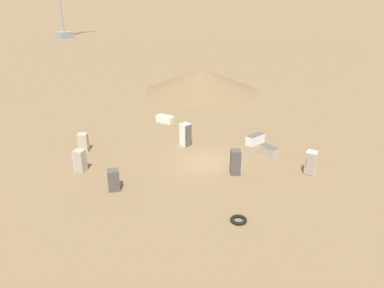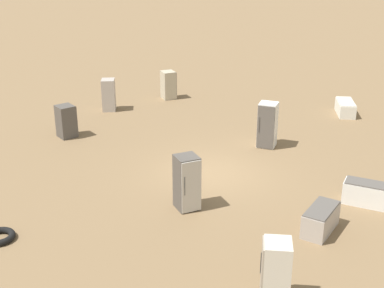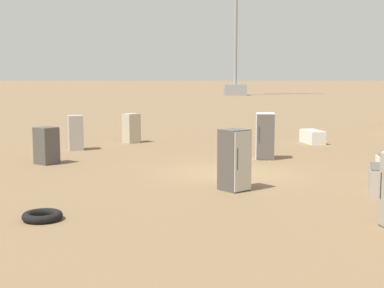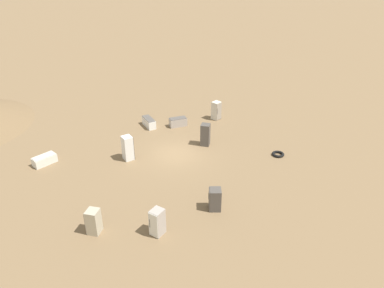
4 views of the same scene
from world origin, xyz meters
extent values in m
plane|color=brown|center=(0.00, 0.00, 0.00)|extent=(1000.00, 1000.00, 0.00)
cube|color=#B2A88E|center=(-4.68, 8.67, 0.74)|extent=(0.96, 0.96, 1.48)
cube|color=gray|center=(-4.42, 8.89, 0.74)|extent=(0.48, 0.55, 1.42)
cylinder|color=#2D2D2D|center=(-4.24, 8.72, 0.81)|extent=(0.02, 0.02, 0.52)
cube|color=#A89E93|center=(-6.86, 5.89, 0.79)|extent=(0.84, 0.89, 1.59)
cube|color=silver|center=(-6.99, 6.24, 0.79)|extent=(0.58, 0.25, 1.52)
cylinder|color=#2D2D2D|center=(-6.79, 6.35, 0.87)|extent=(0.02, 0.02, 0.56)
cube|color=beige|center=(3.28, -6.69, 0.84)|extent=(0.76, 0.81, 1.68)
cube|color=gray|center=(2.95, -6.75, 0.84)|extent=(0.16, 0.68, 1.61)
cylinder|color=#2D2D2D|center=(2.87, -6.51, 0.92)|extent=(0.02, 0.02, 0.59)
cube|color=white|center=(5.54, -0.87, 0.37)|extent=(1.81, 0.91, 0.74)
cube|color=#56514C|center=(5.54, -0.87, 0.76)|extent=(1.74, 0.87, 0.04)
cube|color=#4C4742|center=(-7.06, 1.94, 0.71)|extent=(0.99, 0.98, 1.41)
cube|color=#56514C|center=(-6.85, 2.24, 0.71)|extent=(0.59, 0.44, 1.36)
cylinder|color=#2D2D2D|center=(-6.62, 2.11, 0.78)|extent=(0.02, 0.02, 0.49)
cube|color=white|center=(1.47, 3.33, 0.94)|extent=(0.77, 0.72, 1.88)
cube|color=#56514C|center=(1.44, 2.97, 0.94)|extent=(0.70, 0.09, 1.80)
cylinder|color=#2D2D2D|center=(1.19, 2.96, 1.03)|extent=(0.02, 0.02, 0.66)
cube|color=#A89E93|center=(4.09, -3.00, 0.37)|extent=(1.07, 1.63, 0.73)
cube|color=#56514C|center=(4.09, -3.00, 0.75)|extent=(1.03, 1.57, 0.04)
cube|color=#4C4742|center=(-0.15, -2.73, 0.90)|extent=(0.98, 0.99, 1.80)
cube|color=#BCB7AD|center=(0.09, -3.01, 0.90)|extent=(0.53, 0.47, 1.73)
cylinder|color=#2D2D2D|center=(-0.07, -3.19, 0.99)|extent=(0.02, 0.02, 0.63)
cube|color=silver|center=(4.48, 8.59, 0.31)|extent=(1.06, 1.78, 0.63)
cube|color=beige|center=(4.48, 8.59, 0.65)|extent=(1.02, 1.71, 0.04)
torus|color=black|center=(-4.82, -6.15, 0.10)|extent=(0.94, 0.94, 0.19)
camera|label=1|loc=(-19.90, -15.56, 12.09)|focal=35.00mm
camera|label=2|loc=(4.38, -17.41, 8.33)|focal=50.00mm
camera|label=3|loc=(-1.11, -18.22, 3.31)|focal=50.00mm
camera|label=4|loc=(-20.94, 13.92, 14.16)|focal=35.00mm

